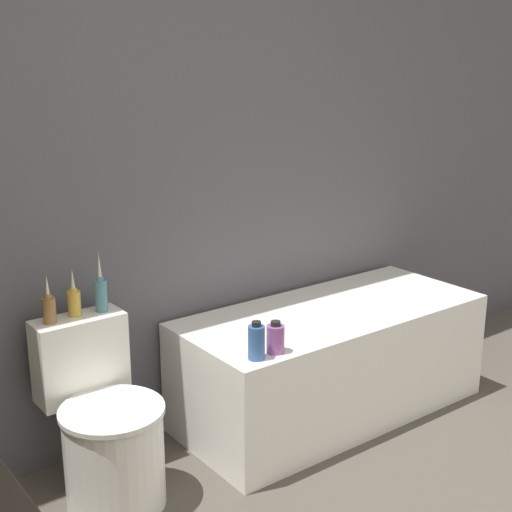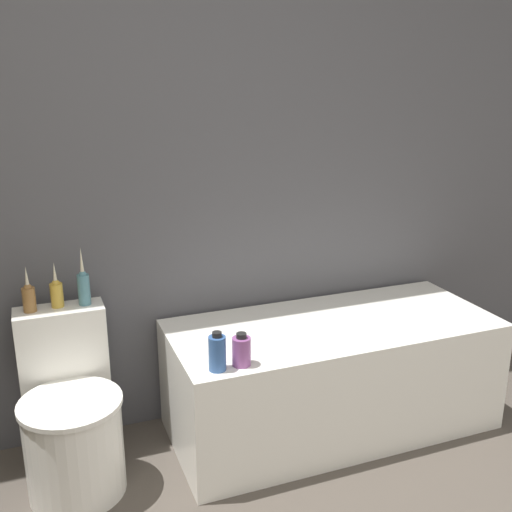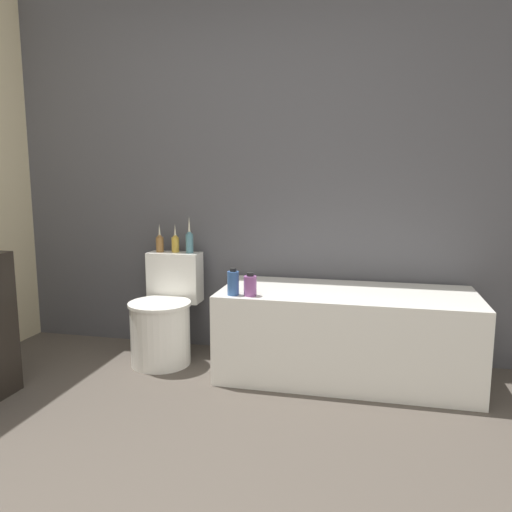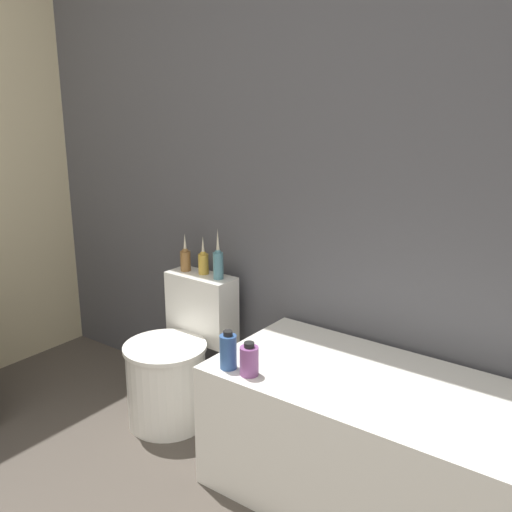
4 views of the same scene
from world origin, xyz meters
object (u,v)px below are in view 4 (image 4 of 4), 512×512
(toilet, at_px, (175,365))
(shampoo_bottle_short, at_px, (249,360))
(vase_silver, at_px, (203,261))
(shampoo_bottle_tall, at_px, (228,351))
(vase_gold, at_px, (185,258))
(vase_bronze, at_px, (218,262))
(bathtub, at_px, (400,453))

(toilet, bearing_deg, shampoo_bottle_short, -20.80)
(vase_silver, distance_m, shampoo_bottle_tall, 0.76)
(shampoo_bottle_tall, bearing_deg, shampoo_bottle_short, 2.79)
(shampoo_bottle_short, bearing_deg, shampoo_bottle_tall, -177.21)
(vase_gold, distance_m, vase_silver, 0.11)
(toilet, bearing_deg, vase_bronze, 62.73)
(bathtub, bearing_deg, vase_bronze, 168.66)
(toilet, relative_size, vase_bronze, 2.79)
(bathtub, height_order, vase_bronze, vase_bronze)
(bathtub, bearing_deg, shampoo_bottle_tall, -158.92)
(bathtub, distance_m, shampoo_bottle_tall, 0.78)
(bathtub, distance_m, vase_bronze, 1.23)
(toilet, xyz_separation_m, vase_bronze, (0.11, 0.22, 0.51))
(vase_gold, height_order, vase_silver, same)
(toilet, distance_m, shampoo_bottle_tall, 0.70)
(shampoo_bottle_short, bearing_deg, vase_silver, 143.89)
(bathtub, xyz_separation_m, vase_silver, (-1.21, 0.23, 0.50))
(toilet, height_order, vase_gold, vase_gold)
(bathtub, relative_size, vase_bronze, 6.05)
(toilet, xyz_separation_m, shampoo_bottle_short, (0.66, -0.25, 0.32))
(toilet, bearing_deg, shampoo_bottle_tall, -24.64)
(bathtub, bearing_deg, shampoo_bottle_short, -155.86)
(vase_silver, relative_size, shampoo_bottle_tall, 1.22)
(bathtub, distance_m, vase_silver, 1.33)
(toilet, distance_m, vase_bronze, 0.56)
(vase_silver, bearing_deg, toilet, -90.00)
(bathtub, bearing_deg, toilet, 179.80)
(toilet, relative_size, vase_silver, 3.60)
(toilet, relative_size, shampoo_bottle_short, 5.16)
(bathtub, xyz_separation_m, vase_gold, (-1.32, 0.22, 0.50))
(shampoo_bottle_short, bearing_deg, vase_gold, 148.83)
(vase_silver, bearing_deg, shampoo_bottle_short, -36.11)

